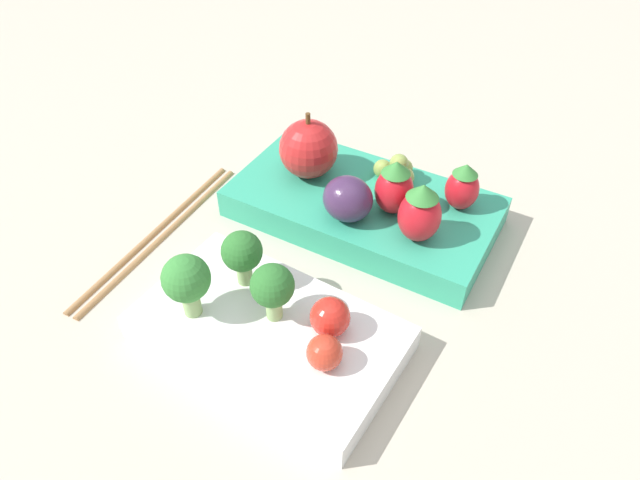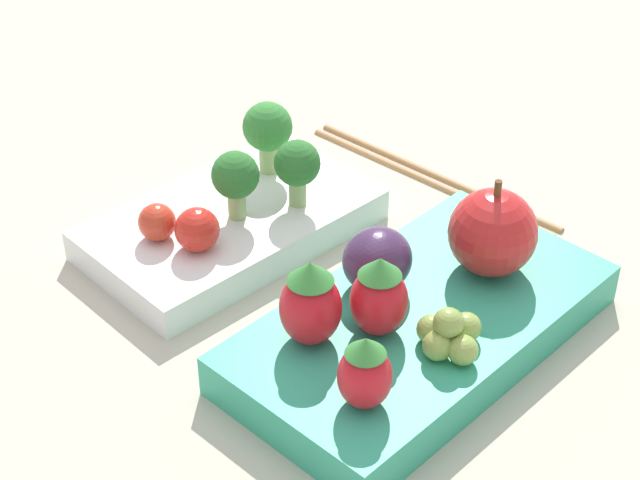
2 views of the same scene
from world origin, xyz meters
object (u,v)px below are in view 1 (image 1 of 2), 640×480
object	(u,v)px
bento_box_savoury	(267,331)
bento_box_fruit	(363,207)
broccoli_floret_1	(186,280)
cherry_tomato_0	(324,353)
strawberry_0	(420,213)
apple	(308,149)
plum	(348,199)
grape_cluster	(394,171)
broccoli_floret_2	(242,253)
broccoli_floret_0	(274,288)
strawberry_1	(462,187)
chopsticks_pair	(159,232)
cherry_tomato_1	(330,317)
strawberry_2	(394,188)

from	to	relation	value
bento_box_savoury	bento_box_fruit	bearing A→B (deg)	-85.26
broccoli_floret_1	cherry_tomato_0	distance (m)	0.11
strawberry_0	apple	bearing A→B (deg)	-10.79
plum	grape_cluster	bearing A→B (deg)	-96.65
broccoli_floret_2	grape_cluster	distance (m)	0.17
broccoli_floret_0	strawberry_1	bearing A→B (deg)	-107.92
broccoli_floret_0	cherry_tomato_0	xyz separation A→B (m)	(-0.05, 0.01, -0.02)
bento_box_savoury	broccoli_floret_0	size ratio (longest dim) A/B	4.03
plum	chopsticks_pair	bearing A→B (deg)	31.61
strawberry_0	grape_cluster	size ratio (longest dim) A/B	1.33
cherry_tomato_0	strawberry_0	world-z (taller)	strawberry_0
cherry_tomato_1	apple	distance (m)	0.18
plum	broccoli_floret_0	bearing A→B (deg)	96.60
bento_box_fruit	grape_cluster	distance (m)	0.04
cherry_tomato_0	strawberry_1	world-z (taller)	strawberry_1
bento_box_fruit	chopsticks_pair	world-z (taller)	bento_box_fruit
apple	grape_cluster	world-z (taller)	apple
cherry_tomato_1	apple	xyz separation A→B (m)	(0.11, -0.14, 0.02)
broccoli_floret_1	strawberry_1	world-z (taller)	broccoli_floret_1
strawberry_0	strawberry_1	distance (m)	0.06
cherry_tomato_0	strawberry_2	xyz separation A→B (m)	(0.04, -0.16, 0.02)
cherry_tomato_1	broccoli_floret_0	bearing A→B (deg)	16.43
strawberry_1	bento_box_fruit	bearing A→B (deg)	23.17
broccoli_floret_1	broccoli_floret_2	world-z (taller)	broccoli_floret_1
broccoli_floret_0	apple	distance (m)	0.17
bento_box_savoury	cherry_tomato_1	size ratio (longest dim) A/B	6.76
broccoli_floret_1	broccoli_floret_2	bearing A→B (deg)	-104.97
bento_box_fruit	plum	size ratio (longest dim) A/B	5.64
chopsticks_pair	cherry_tomato_1	bearing A→B (deg)	174.28
broccoli_floret_1	bento_box_fruit	bearing A→B (deg)	-101.29
grape_cluster	chopsticks_pair	world-z (taller)	grape_cluster
broccoli_floret_2	bento_box_savoury	bearing A→B (deg)	148.47
bento_box_fruit	apple	bearing A→B (deg)	-0.13
bento_box_fruit	strawberry_0	world-z (taller)	strawberry_0
plum	chopsticks_pair	size ratio (longest dim) A/B	0.20
bento_box_savoury	plum	distance (m)	0.13
cherry_tomato_1	grape_cluster	xyz separation A→B (m)	(0.04, -0.17, 0.00)
cherry_tomato_1	grape_cluster	distance (m)	0.18
broccoli_floret_2	plum	distance (m)	0.11
bento_box_fruit	strawberry_0	bearing A→B (deg)	159.91
apple	strawberry_1	distance (m)	0.14
bento_box_savoury	broccoli_floret_1	bearing A→B (deg)	23.92
strawberry_1	grape_cluster	xyz separation A→B (m)	(0.06, -0.00, -0.01)
strawberry_1	apple	bearing A→B (deg)	13.49
bento_box_fruit	grape_cluster	xyz separation A→B (m)	(-0.01, -0.03, 0.02)
cherry_tomato_0	plum	size ratio (longest dim) A/B	0.57
bento_box_fruit	cherry_tomato_1	xyz separation A→B (m)	(-0.05, 0.14, 0.02)
bento_box_savoury	strawberry_2	xyz separation A→B (m)	(-0.02, -0.15, 0.04)
bento_box_savoury	plum	world-z (taller)	plum
broccoli_floret_1	grape_cluster	world-z (taller)	broccoli_floret_1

